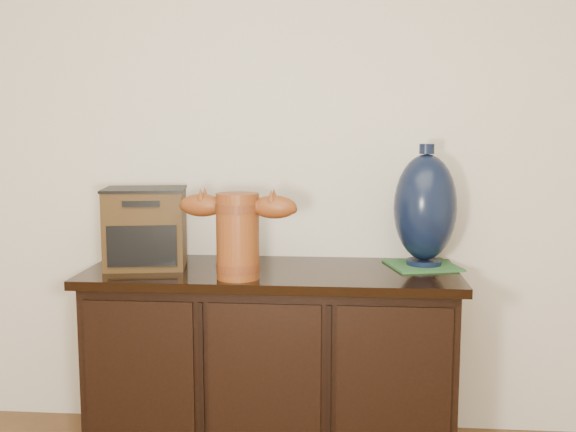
# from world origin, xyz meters

# --- Properties ---
(sideboard) EXTENTS (1.46, 0.56, 0.75)m
(sideboard) POSITION_xyz_m (0.00, 2.23, 0.39)
(sideboard) COLOR black
(sideboard) RESTS_ON ground
(terracotta_vessel) EXTENTS (0.45, 0.18, 0.32)m
(terracotta_vessel) POSITION_xyz_m (-0.11, 2.06, 0.93)
(terracotta_vessel) COLOR brown
(terracotta_vessel) RESTS_ON sideboard
(tv_radio) EXTENTS (0.36, 0.31, 0.32)m
(tv_radio) POSITION_xyz_m (-0.51, 2.23, 0.91)
(tv_radio) COLOR #38240E
(tv_radio) RESTS_ON sideboard
(green_mat) EXTENTS (0.32, 0.32, 0.01)m
(green_mat) POSITION_xyz_m (0.60, 2.33, 0.76)
(green_mat) COLOR #2A5E2D
(green_mat) RESTS_ON sideboard
(lamp_base) EXTENTS (0.30, 0.30, 0.48)m
(lamp_base) POSITION_xyz_m (0.61, 2.33, 0.99)
(lamp_base) COLOR black
(lamp_base) RESTS_ON green_mat
(spray_can) EXTENTS (0.05, 0.05, 0.16)m
(spray_can) POSITION_xyz_m (-0.14, 2.34, 0.83)
(spray_can) COLOR #510D11
(spray_can) RESTS_ON sideboard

